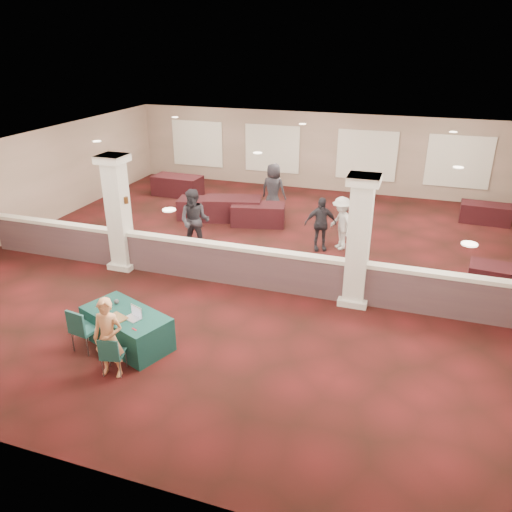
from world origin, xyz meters
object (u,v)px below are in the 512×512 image
(far_table_front_right, at_px, (502,279))
(attendee_d, at_px, (273,190))
(near_table, at_px, (127,328))
(far_table_front_center, at_px, (258,214))
(woman, at_px, (109,338))
(attendee_b, at_px, (341,223))
(conf_chair_main, at_px, (111,353))
(attendee_c, at_px, (320,224))
(far_table_front_left, at_px, (204,209))
(attendee_a, at_px, (195,221))
(far_table_back_center, at_px, (233,209))
(conf_chair_side, at_px, (82,327))
(far_table_back_right, at_px, (485,213))
(far_table_back_left, at_px, (178,186))

(far_table_front_right, height_order, attendee_d, attendee_d)
(near_table, bearing_deg, far_table_front_center, 108.66)
(woman, distance_m, far_table_front_right, 9.73)
(woman, height_order, attendee_b, attendee_b)
(conf_chair_main, relative_size, attendee_c, 0.50)
(far_table_front_left, bearing_deg, attendee_a, -70.56)
(far_table_front_right, xyz_separation_m, attendee_a, (-8.55, -0.10, 0.63))
(conf_chair_main, xyz_separation_m, far_table_front_left, (-2.06, 8.88, -0.13))
(attendee_c, bearing_deg, near_table, -136.87)
(far_table_front_left, xyz_separation_m, far_table_front_right, (9.54, -2.70, -0.03))
(near_table, xyz_separation_m, far_table_back_center, (-0.72, 8.06, 0.03))
(attendee_b, bearing_deg, conf_chair_side, -68.42)
(far_table_back_right, bearing_deg, far_table_back_left, -177.74)
(woman, relative_size, attendee_d, 0.86)
(near_table, bearing_deg, attendee_d, 107.71)
(far_table_back_center, bearing_deg, conf_chair_side, -89.99)
(conf_chair_side, distance_m, far_table_front_right, 10.23)
(far_table_back_right, relative_size, attendee_a, 0.86)
(conf_chair_side, distance_m, far_table_back_left, 11.17)
(attendee_b, distance_m, attendee_c, 0.65)
(far_table_front_center, distance_m, far_table_front_right, 7.95)
(far_table_front_left, bearing_deg, far_table_back_left, 133.72)
(far_table_back_right, xyz_separation_m, attendee_d, (-7.28, -1.61, 0.62))
(far_table_front_right, bearing_deg, far_table_back_left, 156.94)
(far_table_front_left, xyz_separation_m, attendee_c, (4.54, -1.50, 0.47))
(conf_chair_side, distance_m, attendee_a, 5.60)
(attendee_a, height_order, attendee_d, attendee_a)
(attendee_a, height_order, attendee_c, attendee_a)
(woman, height_order, far_table_back_right, woman)
(attendee_a, bearing_deg, far_table_back_center, 80.83)
(near_table, xyz_separation_m, attendee_c, (2.78, 6.36, 0.46))
(conf_chair_main, height_order, far_table_back_right, conf_chair_main)
(far_table_back_left, distance_m, attendee_a, 6.04)
(conf_chair_main, xyz_separation_m, attendee_a, (-1.07, 6.08, 0.47))
(attendee_b, bearing_deg, conf_chair_main, -60.59)
(conf_chair_main, height_order, woman, woman)
(far_table_front_right, xyz_separation_m, far_table_back_center, (-8.50, 2.90, 0.07))
(attendee_b, height_order, attendee_c, attendee_c)
(far_table_back_right, bearing_deg, attendee_d, -167.52)
(far_table_front_center, relative_size, far_table_back_center, 0.91)
(far_table_back_right, height_order, attendee_c, attendee_c)
(conf_chair_side, relative_size, far_table_back_right, 0.59)
(conf_chair_main, height_order, attendee_d, attendee_d)
(conf_chair_side, xyz_separation_m, far_table_front_center, (1.02, 8.39, -0.21))
(conf_chair_main, height_order, attendee_a, attendee_a)
(conf_chair_side, height_order, attendee_d, attendee_d)
(far_table_front_left, bearing_deg, near_table, -77.42)
(far_table_back_right, relative_size, attendee_c, 1.00)
(far_table_front_center, bearing_deg, woman, -90.15)
(near_table, xyz_separation_m, far_table_front_center, (0.31, 7.86, -0.01))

